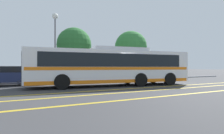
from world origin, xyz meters
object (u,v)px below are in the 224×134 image
at_px(parked_car_3, 145,74).
at_px(parked_car_2, 96,74).
at_px(street_lamp, 55,29).
at_px(transit_bus, 112,66).
at_px(tree_0, 131,47).
at_px(tree_1, 74,45).
at_px(parked_car_1, 17,76).

bearing_deg(parked_car_3, parked_car_2, 90.80).
xyz_separation_m(parked_car_2, street_lamp, (-3.47, 2.22, 4.52)).
xyz_separation_m(transit_bus, tree_0, (7.95, 9.88, 2.89)).
relative_size(tree_0, tree_1, 1.06).
xyz_separation_m(parked_car_2, parked_car_3, (5.80, -0.20, -0.08)).
bearing_deg(parked_car_3, parked_car_1, 92.45).
xyz_separation_m(street_lamp, tree_0, (11.34, 3.84, -0.87)).
height_order(transit_bus, parked_car_1, transit_bus).
bearing_deg(transit_bus, tree_1, 10.92).
xyz_separation_m(parked_car_1, tree_0, (14.57, 6.19, 3.65)).
bearing_deg(parked_car_1, street_lamp, 125.20).
xyz_separation_m(transit_bus, parked_car_1, (-6.62, 3.68, -0.76)).
bearing_deg(tree_0, parked_car_3, -108.29).
bearing_deg(tree_0, parked_car_2, -142.40).
xyz_separation_m(parked_car_1, street_lamp, (3.23, 2.35, 4.52)).
bearing_deg(tree_1, parked_car_2, -83.56).
distance_m(parked_car_2, tree_0, 10.59).
height_order(parked_car_3, tree_0, tree_0).
relative_size(parked_car_1, street_lamp, 0.71).
bearing_deg(street_lamp, parked_car_3, -14.62).
height_order(transit_bus, tree_0, tree_0).
xyz_separation_m(transit_bus, street_lamp, (-3.39, 6.04, 3.76)).
height_order(street_lamp, tree_1, street_lamp).
relative_size(parked_car_2, tree_0, 0.72).
bearing_deg(transit_bus, tree_0, -31.32).
height_order(tree_0, tree_1, tree_0).
distance_m(transit_bus, tree_1, 10.03).
height_order(transit_bus, street_lamp, street_lamp).
relative_size(parked_car_3, tree_1, 0.67).
bearing_deg(transit_bus, parked_car_2, 6.27).
distance_m(parked_car_2, parked_car_3, 5.81).
bearing_deg(parked_car_2, tree_1, 9.16).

